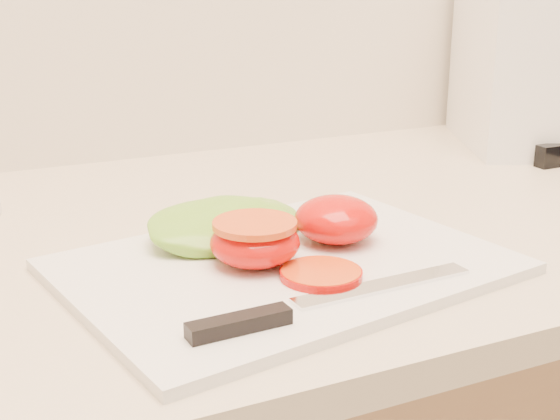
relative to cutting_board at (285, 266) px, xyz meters
name	(u,v)px	position (x,y,z in m)	size (l,w,h in m)	color
cutting_board	(285,266)	(0.00, 0.00, 0.00)	(0.38, 0.27, 0.01)	white
tomato_half_dome	(336,219)	(0.07, 0.03, 0.03)	(0.08, 0.08, 0.04)	red
tomato_half_cut	(255,241)	(-0.03, 0.01, 0.03)	(0.08, 0.08, 0.04)	red
tomato_slice_0	(321,274)	(0.01, -0.05, 0.01)	(0.07, 0.07, 0.01)	orange
lettuce_leaf_0	(224,225)	(-0.03, 0.08, 0.02)	(0.15, 0.10, 0.03)	#6DC434
lettuce_leaf_1	(262,218)	(0.02, 0.09, 0.02)	(0.10, 0.08, 0.02)	#6DC434
knife	(300,307)	(-0.04, -0.10, 0.01)	(0.26, 0.05, 0.01)	silver
appliance	(540,43)	(0.55, 0.29, 0.15)	(0.20, 0.25, 0.30)	white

